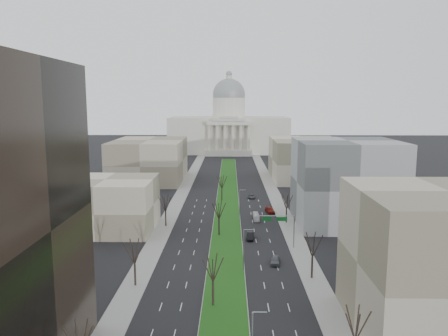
# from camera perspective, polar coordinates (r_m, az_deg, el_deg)

# --- Properties ---
(ground) EXTENTS (600.00, 600.00, 0.00)m
(ground) POSITION_cam_1_polar(r_m,az_deg,el_deg) (154.79, 0.46, -4.30)
(ground) COLOR black
(ground) RESTS_ON ground
(median) EXTENTS (8.00, 222.03, 0.20)m
(median) POSITION_cam_1_polar(r_m,az_deg,el_deg) (153.78, 0.46, -4.35)
(median) COLOR #999993
(median) RESTS_ON ground
(sidewalk_left) EXTENTS (5.00, 330.00, 0.15)m
(sidewalk_left) POSITION_cam_1_polar(r_m,az_deg,el_deg) (131.83, -7.29, -6.67)
(sidewalk_left) COLOR gray
(sidewalk_left) RESTS_ON ground
(sidewalk_right) EXTENTS (5.00, 330.00, 0.15)m
(sidewalk_right) POSITION_cam_1_polar(r_m,az_deg,el_deg) (131.59, 8.09, -6.72)
(sidewalk_right) COLOR gray
(sidewalk_right) RESTS_ON ground
(capitol) EXTENTS (80.00, 46.00, 55.00)m
(capitol) POSITION_cam_1_polar(r_m,az_deg,el_deg) (300.94, 0.64, 5.21)
(capitol) COLOR beige
(capitol) RESTS_ON ground
(building_beige_left) EXTENTS (26.00, 22.00, 14.00)m
(building_beige_left) POSITION_cam_1_polar(r_m,az_deg,el_deg) (123.84, -15.14, -4.62)
(building_beige_left) COLOR gray
(building_beige_left) RESTS_ON ground
(building_tan_right) EXTENTS (26.00, 24.00, 22.00)m
(building_tan_right) POSITION_cam_1_polar(r_m,az_deg,el_deg) (74.49, 26.83, -11.02)
(building_tan_right) COLOR gray
(building_tan_right) RESTS_ON ground
(building_grey_right) EXTENTS (28.00, 26.00, 24.00)m
(building_grey_right) POSITION_cam_1_polar(r_m,az_deg,el_deg) (129.23, 15.65, -1.82)
(building_grey_right) COLOR slate
(building_grey_right) RESTS_ON ground
(building_far_left) EXTENTS (30.00, 40.00, 18.00)m
(building_far_left) POSITION_cam_1_polar(r_m,az_deg,el_deg) (195.85, -9.76, 1.01)
(building_far_left) COLOR gray
(building_far_left) RESTS_ON ground
(building_far_right) EXTENTS (30.00, 40.00, 18.00)m
(building_far_right) POSITION_cam_1_polar(r_m,az_deg,el_deg) (200.42, 10.60, 1.16)
(building_far_right) COLOR gray
(building_far_right) RESTS_ON ground
(tree_left_mid) EXTENTS (5.40, 5.40, 9.72)m
(tree_left_mid) POSITION_cam_1_polar(r_m,az_deg,el_deg) (85.54, -11.64, -10.54)
(tree_left_mid) COLOR black
(tree_left_mid) RESTS_ON ground
(tree_left_far) EXTENTS (5.28, 5.28, 9.50)m
(tree_left_far) POSITION_cam_1_polar(r_m,az_deg,el_deg) (123.40, -7.66, -4.51)
(tree_left_far) COLOR black
(tree_left_far) RESTS_ON ground
(tree_right_near) EXTENTS (5.16, 5.16, 9.29)m
(tree_right_near) POSITION_cam_1_polar(r_m,az_deg,el_deg) (62.08, 16.88, -18.79)
(tree_right_near) COLOR black
(tree_right_near) RESTS_ON ground
(tree_right_mid) EXTENTS (5.52, 5.52, 9.94)m
(tree_right_mid) POSITION_cam_1_polar(r_m,az_deg,el_deg) (88.85, 11.52, -9.69)
(tree_right_mid) COLOR black
(tree_right_mid) RESTS_ON ground
(tree_right_far) EXTENTS (5.04, 5.04, 9.07)m
(tree_right_far) POSITION_cam_1_polar(r_m,az_deg,el_deg) (127.09, 8.19, -4.27)
(tree_right_far) COLOR black
(tree_right_far) RESTS_ON ground
(tree_median_a) EXTENTS (5.40, 5.40, 9.72)m
(tree_median_a) POSITION_cam_1_polar(r_m,az_deg,el_deg) (76.17, -1.45, -12.82)
(tree_median_a) COLOR black
(tree_median_a) RESTS_ON ground
(tree_median_b) EXTENTS (5.40, 5.40, 9.72)m
(tree_median_b) POSITION_cam_1_polar(r_m,az_deg,el_deg) (114.30, -0.66, -5.42)
(tree_median_b) COLOR black
(tree_median_b) RESTS_ON ground
(tree_median_c) EXTENTS (5.40, 5.40, 9.72)m
(tree_median_c) POSITION_cam_1_polar(r_m,az_deg,el_deg) (153.38, -0.28, -1.75)
(tree_median_c) COLOR black
(tree_median_c) RESTS_ON ground
(streetlamp_median_b) EXTENTS (1.90, 0.20, 9.16)m
(streetlamp_median_b) POSITION_cam_1_polar(r_m,az_deg,el_deg) (90.99, 2.62, -10.63)
(streetlamp_median_b) COLOR gray
(streetlamp_median_b) RESTS_ON ground
(streetlamp_median_c) EXTENTS (1.90, 0.20, 9.16)m
(streetlamp_median_c) POSITION_cam_1_polar(r_m,az_deg,el_deg) (129.38, 2.07, -4.74)
(streetlamp_median_c) COLOR gray
(streetlamp_median_c) RESTS_ON ground
(mast_arm_signs) EXTENTS (9.12, 0.24, 8.09)m
(mast_arm_signs) POSITION_cam_1_polar(r_m,az_deg,el_deg) (105.62, 7.69, -7.20)
(mast_arm_signs) COLOR gray
(mast_arm_signs) RESTS_ON ground
(car_grey_near) EXTENTS (2.67, 5.08, 1.65)m
(car_grey_near) POSITION_cam_1_polar(r_m,az_deg,el_deg) (97.33, 6.74, -11.86)
(car_grey_near) COLOR #55575D
(car_grey_near) RESTS_ON ground
(car_black) EXTENTS (2.26, 5.31, 1.70)m
(car_black) POSITION_cam_1_polar(r_m,az_deg,el_deg) (113.02, 3.47, -8.84)
(car_black) COLOR black
(car_black) RESTS_ON ground
(car_red) EXTENTS (3.10, 5.88, 1.62)m
(car_red) POSITION_cam_1_polar(r_m,az_deg,el_deg) (139.30, 6.01, -5.49)
(car_red) COLOR maroon
(car_red) RESTS_ON ground
(car_grey_far) EXTENTS (2.28, 4.83, 1.33)m
(car_grey_far) POSITION_cam_1_polar(r_m,az_deg,el_deg) (159.24, 3.60, -3.70)
(car_grey_far) COLOR #515459
(car_grey_far) RESTS_ON ground
(box_van) EXTENTS (1.71, 6.88, 1.91)m
(box_van) POSITION_cam_1_polar(r_m,az_deg,el_deg) (130.65, 4.21, -6.37)
(box_van) COLOR white
(box_van) RESTS_ON ground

